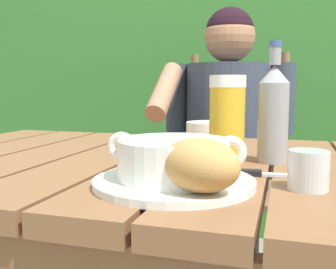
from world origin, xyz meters
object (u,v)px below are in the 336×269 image
at_px(person_eating, 225,139).
at_px(chair_near_diner, 232,180).
at_px(table_knife, 260,174).
at_px(beer_bottle, 273,112).
at_px(serving_plate, 174,182).
at_px(diner_bowl, 210,132).
at_px(water_glass_small, 309,170).
at_px(beer_glass, 227,119).
at_px(bread_roll, 200,165).
at_px(soup_bowl, 174,158).

bearing_deg(person_eating, chair_near_diner, 89.17).
bearing_deg(table_knife, beer_bottle, 83.53).
relative_size(serving_plate, beer_bottle, 1.04).
relative_size(beer_bottle, diner_bowl, 1.82).
height_order(person_eating, table_knife, person_eating).
height_order(beer_bottle, diner_bowl, beer_bottle).
distance_m(water_glass_small, diner_bowl, 0.55).
distance_m(table_knife, diner_bowl, 0.45).
height_order(beer_glass, water_glass_small, beer_glass).
bearing_deg(beer_glass, person_eating, 98.48).
relative_size(bread_roll, table_knife, 0.97).
bearing_deg(table_knife, bread_roll, -112.55).
height_order(beer_bottle, table_knife, beer_bottle).
xyz_separation_m(beer_glass, table_knife, (0.08, -0.11, -0.09)).
height_order(chair_near_diner, beer_glass, chair_near_diner).
xyz_separation_m(serving_plate, table_knife, (0.13, 0.11, -0.00)).
relative_size(person_eating, diner_bowl, 8.66).
distance_m(chair_near_diner, soup_bowl, 1.11).
relative_size(person_eating, beer_bottle, 4.75).
xyz_separation_m(chair_near_diner, bread_roll, (0.10, -1.13, 0.29)).
bearing_deg(serving_plate, beer_glass, 76.39).
distance_m(beer_bottle, table_knife, 0.17).
distance_m(beer_glass, diner_bowl, 0.33).
bearing_deg(serving_plate, bread_roll, -49.40).
distance_m(soup_bowl, diner_bowl, 0.53).
xyz_separation_m(person_eating, serving_plate, (0.04, -0.86, 0.04)).
bearing_deg(serving_plate, person_eating, 92.88).
height_order(person_eating, beer_glass, person_eating).
bearing_deg(soup_bowl, serving_plate, 180.00).
height_order(chair_near_diner, person_eating, person_eating).
xyz_separation_m(bread_roll, beer_bottle, (0.09, 0.31, 0.06)).
bearing_deg(beer_glass, table_knife, -54.46).
height_order(bread_roll, table_knife, bread_roll).
relative_size(bread_roll, beer_glass, 0.83).
bearing_deg(person_eating, serving_plate, -87.12).
distance_m(soup_bowl, beer_bottle, 0.29).
distance_m(person_eating, soup_bowl, 0.87).
height_order(person_eating, serving_plate, person_eating).
xyz_separation_m(chair_near_diner, beer_glass, (0.09, -0.85, 0.33)).
bearing_deg(soup_bowl, table_knife, 40.58).
distance_m(person_eating, beer_glass, 0.66).
distance_m(beer_glass, water_glass_small, 0.25).
xyz_separation_m(serving_plate, water_glass_small, (0.21, 0.04, 0.02)).
bearing_deg(bread_roll, beer_glass, 90.68).
relative_size(chair_near_diner, soup_bowl, 4.54).
relative_size(chair_near_diner, beer_bottle, 4.18).
bearing_deg(beer_glass, soup_bowl, -103.61).
bearing_deg(water_glass_small, chair_near_diner, 103.45).
bearing_deg(beer_bottle, table_knife, -96.47).
relative_size(person_eating, water_glass_small, 19.25).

